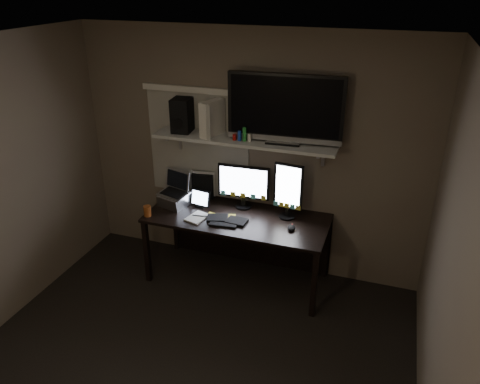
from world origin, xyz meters
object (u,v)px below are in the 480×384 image
at_px(desk, 241,227).
at_px(keyboard, 227,220).
at_px(laptop, 173,191).
at_px(tv, 285,109).
at_px(tablet, 201,199).
at_px(speaker, 182,115).
at_px(mouse, 291,228).
at_px(cup, 147,211).
at_px(game_console, 212,118).
at_px(monitor_portrait, 288,191).
at_px(monitor_landscape, 244,186).

bearing_deg(desk, keyboard, -106.61).
relative_size(keyboard, laptop, 1.18).
bearing_deg(tv, keyboard, -147.61).
bearing_deg(laptop, tablet, 27.75).
xyz_separation_m(tablet, speaker, (-0.23, 0.14, 0.82)).
distance_m(mouse, cup, 1.43).
relative_size(tv, game_console, 3.11).
bearing_deg(laptop, speaker, 92.17).
height_order(desk, tablet, tablet).
distance_m(tv, speaker, 1.05).
distance_m(monitor_portrait, keyboard, 0.66).
bearing_deg(mouse, tablet, 163.16).
bearing_deg(keyboard, game_console, 123.06).
bearing_deg(tablet, game_console, 59.87).
height_order(keyboard, game_console, game_console).
distance_m(keyboard, mouse, 0.64).
bearing_deg(speaker, laptop, -109.87).
height_order(monitor_landscape, tablet, monitor_landscape).
relative_size(laptop, game_console, 1.00).
distance_m(mouse, speaker, 1.54).
xyz_separation_m(tablet, cup, (-0.43, -0.35, -0.04)).
bearing_deg(monitor_landscape, game_console, -178.58).
bearing_deg(speaker, monitor_landscape, -6.00).
xyz_separation_m(mouse, cup, (-1.42, -0.19, 0.03)).
xyz_separation_m(monitor_landscape, speaker, (-0.64, -0.00, 0.68)).
bearing_deg(monitor_portrait, keyboard, -148.31).
relative_size(tablet, game_console, 0.64).
xyz_separation_m(desk, tablet, (-0.43, -0.04, 0.27)).
height_order(monitor_landscape, monitor_portrait, monitor_portrait).
bearing_deg(cup, keyboard, 11.38).
height_order(keyboard, mouse, mouse).
distance_m(monitor_landscape, speaker, 0.94).
bearing_deg(game_console, monitor_landscape, 22.07).
bearing_deg(tv, cup, -161.82).
bearing_deg(monitor_landscape, speaker, 177.91).
bearing_deg(monitor_portrait, mouse, -61.00).
distance_m(desk, laptop, 0.79).
bearing_deg(cup, laptop, 62.35).
relative_size(mouse, cup, 1.03).
bearing_deg(game_console, cup, -120.10).
height_order(keyboard, cup, cup).
distance_m(laptop, game_console, 0.86).
bearing_deg(keyboard, desk, 67.29).
distance_m(keyboard, cup, 0.80).
bearing_deg(monitor_portrait, tv, 146.09).
bearing_deg(laptop, desk, 23.73).
xyz_separation_m(desk, keyboard, (-0.07, -0.23, 0.19)).
xyz_separation_m(desk, speaker, (-0.65, 0.10, 1.09)).
height_order(tablet, laptop, laptop).
distance_m(desk, monitor_portrait, 0.66).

